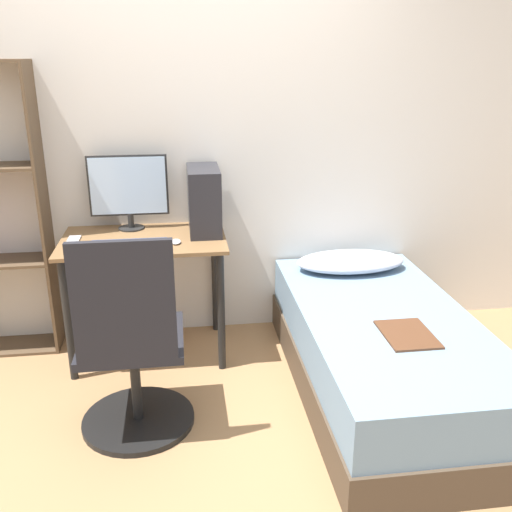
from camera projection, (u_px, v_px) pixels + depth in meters
ground_plane at (201, 462)px, 2.63m from camera, size 14.00×14.00×0.00m
wall_back at (184, 144)px, 3.52m from camera, size 8.00×0.05×2.50m
desk at (145, 258)px, 3.39m from camera, size 0.96×0.61×0.75m
office_chair at (132, 359)px, 2.71m from camera, size 0.56×0.56×1.05m
bed at (382, 353)px, 3.11m from camera, size 0.91×1.83×0.47m
pillow at (350, 261)px, 3.63m from camera, size 0.69×0.36×0.11m
magazine at (407, 334)px, 2.79m from camera, size 0.24×0.32×0.01m
monitor at (128, 189)px, 3.44m from camera, size 0.47×0.16×0.46m
keyboard at (129, 244)px, 3.22m from camera, size 0.43×0.12×0.02m
pc_tower at (204, 200)px, 3.41m from camera, size 0.19×0.39×0.39m
mouse at (176, 242)px, 3.25m from camera, size 0.06×0.09×0.02m
phone at (74, 240)px, 3.30m from camera, size 0.07×0.14×0.01m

